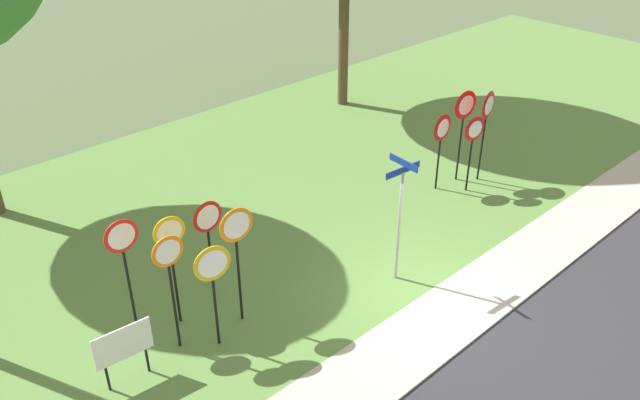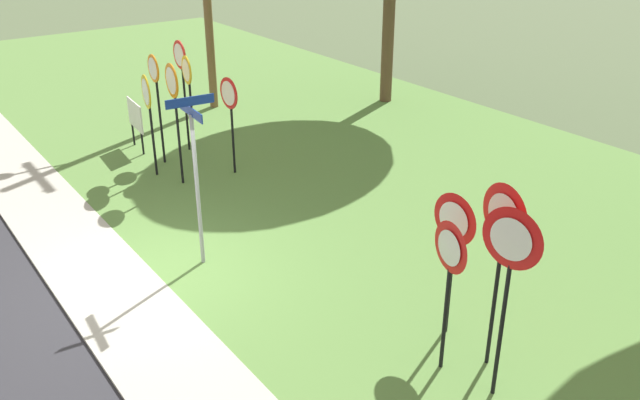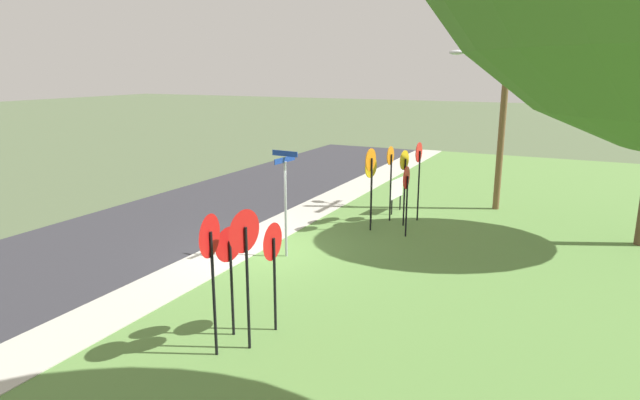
{
  "view_description": "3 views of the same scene",
  "coord_description": "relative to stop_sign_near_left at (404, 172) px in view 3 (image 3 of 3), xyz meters",
  "views": [
    {
      "loc": [
        -9.33,
        -6.71,
        9.08
      ],
      "look_at": [
        -0.62,
        2.67,
        1.57
      ],
      "focal_mm": 36.55,
      "sensor_mm": 36.0,
      "label": 1
    },
    {
      "loc": [
        9.61,
        -3.55,
        6.07
      ],
      "look_at": [
        1.04,
        2.68,
        1.12
      ],
      "focal_mm": 37.85,
      "sensor_mm": 36.0,
      "label": 2
    },
    {
      "loc": [
        12.59,
        8.03,
        5.18
      ],
      "look_at": [
        0.19,
        1.99,
        1.83
      ],
      "focal_mm": 30.17,
      "sensor_mm": 36.0,
      "label": 3
    }
  ],
  "objects": [
    {
      "name": "sidewalk_strip",
      "position": [
        4.37,
        -3.68,
        -1.85
      ],
      "size": [
        44.0,
        1.6,
        0.06
      ],
      "primitive_type": "cube",
      "color": "#ADAA9E",
      "rests_on": "ground_plane"
    },
    {
      "name": "stop_sign_far_center",
      "position": [
        -0.41,
        -0.62,
        0.02
      ],
      "size": [
        0.64,
        0.1,
        2.61
      ],
      "rotation": [
        0.0,
        0.0,
        -0.04
      ],
      "color": "black",
      "rests_on": "grass_median"
    },
    {
      "name": "stop_sign_near_right",
      "position": [
        -0.85,
        0.24,
        0.14
      ],
      "size": [
        0.69,
        0.1,
        2.74
      ],
      "rotation": [
        0.0,
        0.0,
        -0.03
      ],
      "color": "black",
      "rests_on": "grass_median"
    },
    {
      "name": "notice_board",
      "position": [
        -1.59,
        -0.76,
        -1.01
      ],
      "size": [
        1.1,
        0.13,
        1.25
      ],
      "rotation": [
        0.0,
        0.0,
        -0.09
      ],
      "color": "black",
      "rests_on": "grass_median"
    },
    {
      "name": "ground_plane",
      "position": [
        4.37,
        -2.88,
        -1.88
      ],
      "size": [
        160.0,
        160.0,
        0.0
      ],
      "primitive_type": "plane",
      "color": "#4C5B3D"
    },
    {
      "name": "street_name_post",
      "position": [
        4.41,
        -2.02,
        -0.05
      ],
      "size": [
        0.96,
        0.81,
        3.01
      ],
      "rotation": [
        0.0,
        0.0,
        -0.09
      ],
      "color": "#9EA0A8",
      "rests_on": "grass_median"
    },
    {
      "name": "yield_sign_far_right",
      "position": [
        8.92,
        -0.72,
        -0.19
      ],
      "size": [
        0.69,
        0.16,
        2.24
      ],
      "rotation": [
        0.0,
        0.0,
        -0.19
      ],
      "color": "black",
      "rests_on": "grass_median"
    },
    {
      "name": "stop_sign_center_tall",
      "position": [
        1.14,
        0.43,
        -0.22
      ],
      "size": [
        0.7,
        0.1,
        2.25
      ],
      "rotation": [
        0.0,
        0.0,
        0.03
      ],
      "color": "black",
      "rests_on": "grass_median"
    },
    {
      "name": "road_asphalt",
      "position": [
        4.37,
        -7.68,
        -1.88
      ],
      "size": [
        44.0,
        6.4,
        0.01
      ],
      "primitive_type": "cube",
      "color": "#2D2D33",
      "rests_on": "ground_plane"
    },
    {
      "name": "grass_median",
      "position": [
        4.37,
        3.12,
        -1.86
      ],
      "size": [
        44.0,
        12.0,
        0.04
      ],
      "primitive_type": "cube",
      "color": "#567F3D",
      "rests_on": "ground_plane"
    },
    {
      "name": "yield_sign_near_left",
      "position": [
        9.7,
        -0.55,
        0.19
      ],
      "size": [
        0.79,
        0.17,
        2.69
      ],
      "rotation": [
        0.0,
        0.0,
        0.17
      ],
      "color": "black",
      "rests_on": "grass_median"
    },
    {
      "name": "utility_pole",
      "position": [
        -3.73,
        2.35,
        2.54
      ],
      "size": [
        2.1,
        2.21,
        8.09
      ],
      "color": "brown",
      "rests_on": "grass_median"
    },
    {
      "name": "stop_sign_near_left",
      "position": [
        0.0,
        0.0,
        0.0
      ],
      "size": [
        0.65,
        0.13,
        2.57
      ],
      "rotation": [
        0.0,
        0.0,
        -0.14
      ],
      "color": "black",
      "rests_on": "grass_median"
    },
    {
      "name": "yield_sign_near_right",
      "position": [
        9.23,
        -0.14,
        0.21
      ],
      "size": [
        0.81,
        0.15,
        2.72
      ],
      "rotation": [
        0.0,
        0.0,
        -0.15
      ],
      "color": "black",
      "rests_on": "grass_median"
    },
    {
      "name": "yield_sign_far_left",
      "position": [
        8.37,
        -0.07,
        -0.17
      ],
      "size": [
        0.76,
        0.11,
        2.25
      ],
      "rotation": [
        0.0,
        0.0,
        0.03
      ],
      "color": "black",
      "rests_on": "grass_median"
    },
    {
      "name": "stop_sign_far_left",
      "position": [
        0.21,
        -1.09,
        -0.14
      ],
      "size": [
        0.74,
        0.15,
        2.34
      ],
      "rotation": [
        0.0,
        0.0,
        -0.17
      ],
      "color": "black",
      "rests_on": "grass_median"
    },
    {
      "name": "stop_sign_far_right",
      "position": [
        0.99,
        -0.81,
        0.13
      ],
      "size": [
        0.73,
        0.11,
        2.7
      ],
      "rotation": [
        0.0,
        0.0,
        -0.09
      ],
      "color": "black",
      "rests_on": "grass_median"
    }
  ]
}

